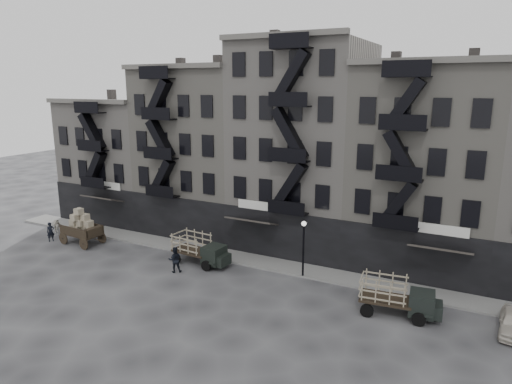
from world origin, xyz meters
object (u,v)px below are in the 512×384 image
at_px(stake_truck_east, 398,294).
at_px(pedestrian_west, 51,232).
at_px(pedestrian_mid, 175,260).
at_px(wagon, 80,224).
at_px(horse, 56,226).
at_px(stake_truck_west, 200,247).

distance_m(stake_truck_east, pedestrian_west, 30.17).
height_order(stake_truck_east, pedestrian_mid, stake_truck_east).
xyz_separation_m(wagon, stake_truck_east, (27.20, -0.45, -0.46)).
relative_size(wagon, pedestrian_west, 2.22).
relative_size(horse, pedestrian_west, 1.07).
bearing_deg(stake_truck_east, pedestrian_west, 174.55).
relative_size(stake_truck_east, pedestrian_mid, 2.49).
distance_m(horse, stake_truck_east, 31.53).
xyz_separation_m(horse, pedestrian_west, (1.34, -1.64, 0.09)).
distance_m(pedestrian_west, pedestrian_mid, 14.15).
bearing_deg(pedestrian_mid, stake_truck_east, 145.41).
bearing_deg(horse, stake_truck_east, -71.27).
bearing_deg(stake_truck_west, horse, -175.32).
distance_m(stake_truck_east, pedestrian_mid, 16.04).
relative_size(horse, stake_truck_east, 0.38).
relative_size(wagon, pedestrian_mid, 1.98).
relative_size(stake_truck_west, pedestrian_mid, 2.48).
relative_size(stake_truck_west, stake_truck_east, 0.99).
bearing_deg(horse, stake_truck_west, -68.67).
xyz_separation_m(wagon, stake_truck_west, (11.91, 0.91, -0.46)).
bearing_deg(wagon, horse, 173.01).
height_order(pedestrian_west, pedestrian_mid, pedestrian_mid).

